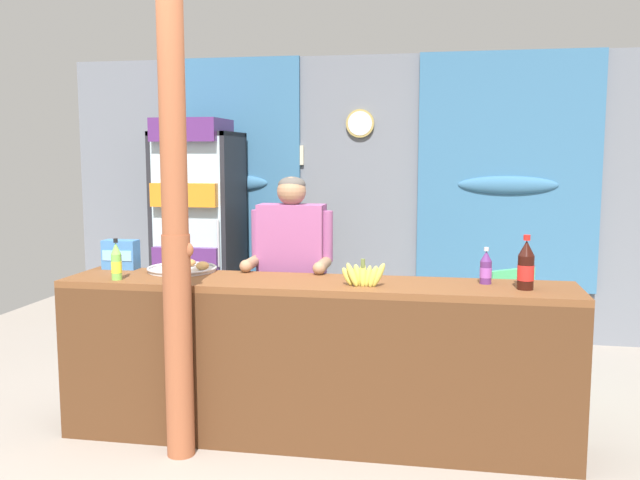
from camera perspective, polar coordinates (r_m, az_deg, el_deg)
The scene contains 14 objects.
ground_plane at distance 4.91m, azimuth -0.40°, elevation -13.00°, with size 7.51×7.51×0.00m, color gray.
back_wall_curtained at distance 6.38m, azimuth 2.84°, elevation 3.87°, with size 5.39×0.22×2.59m.
stall_counter at distance 3.95m, azimuth -0.77°, elevation -9.10°, with size 3.00×0.54×0.96m.
timber_post at distance 3.80m, azimuth -11.98°, elevation -0.32°, with size 0.18×0.16×2.52m.
drink_fridge at distance 6.21m, azimuth -10.15°, elevation 1.56°, with size 0.70×0.75×2.00m.
bottle_shelf_rack at distance 6.24m, azimuth -2.35°, elevation -2.52°, with size 0.48×0.28×1.23m.
plastic_lawn_chair at distance 5.34m, azimuth 14.73°, elevation -6.06°, with size 0.62×0.62×0.86m.
shopkeeper at distance 4.49m, azimuth -2.39°, elevation -1.91°, with size 0.55×0.42×1.55m.
soda_bottle_cola at distance 3.88m, azimuth 16.86°, elevation -2.13°, with size 0.09×0.09×0.30m.
soda_bottle_lime_soda at distance 4.18m, azimuth -16.69°, elevation -1.80°, with size 0.06×0.06×0.25m.
soda_bottle_grape_soda at distance 3.99m, azimuth 13.72°, elevation -2.32°, with size 0.07×0.07×0.21m.
snack_box_biscuit at distance 4.57m, azimuth -16.35°, elevation -1.17°, with size 0.22×0.11×0.19m.
pastry_tray at distance 4.39m, azimuth -11.40°, elevation -2.34°, with size 0.44×0.44×0.07m.
banana_bunch at distance 3.82m, azimuth 3.61°, elevation -2.97°, with size 0.27×0.07×0.16m.
Camera 1 is at (0.85, -3.38, 1.69)m, focal length 38.20 mm.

